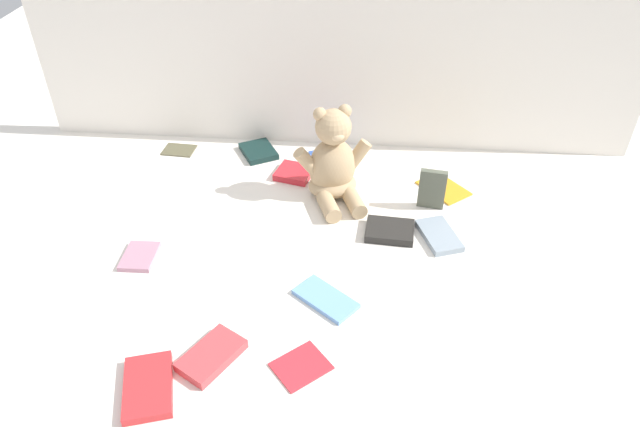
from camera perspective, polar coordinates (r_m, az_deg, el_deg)
ground_plane at (r=1.42m, az=0.17°, el=-0.81°), size 3.20×3.20×0.00m
backdrop_drape at (r=1.62m, az=1.48°, el=17.37°), size 1.70×0.03×0.66m
teddy_bear at (r=1.47m, az=1.32°, el=4.87°), size 0.20×0.21×0.25m
book_case_0 at (r=1.13m, az=-10.67°, el=-13.63°), size 0.13×0.14×0.02m
book_case_1 at (r=1.10m, az=-2.14°, el=-14.75°), size 0.12×0.12×0.01m
book_case_2 at (r=1.38m, az=-17.39°, el=-4.07°), size 0.07×0.10×0.01m
book_case_3 at (r=1.64m, az=0.66°, el=5.04°), size 0.11×0.15×0.01m
book_case_4 at (r=1.70m, az=-6.10°, el=6.13°), size 0.13×0.14×0.02m
book_case_5 at (r=1.57m, az=12.12°, el=2.52°), size 0.15×0.15×0.01m
book_case_6 at (r=1.11m, az=-16.63°, el=-16.09°), size 0.12×0.15×0.02m
book_case_7 at (r=1.59m, az=-2.55°, el=4.03°), size 0.11×0.11×0.02m
book_case_8 at (r=1.40m, az=11.68°, el=-2.14°), size 0.11×0.14×0.01m
book_case_9 at (r=1.47m, az=11.02°, el=2.37°), size 0.07×0.03×0.11m
book_case_10 at (r=1.39m, az=6.90°, el=-1.71°), size 0.12×0.10×0.02m
book_case_11 at (r=1.22m, az=0.57°, el=-8.43°), size 0.15×0.14×0.01m
book_case_12 at (r=1.76m, az=-13.76°, el=6.17°), size 0.09×0.07×0.01m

